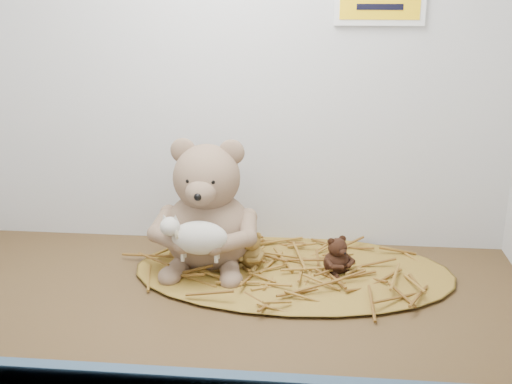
# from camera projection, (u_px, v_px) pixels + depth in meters

# --- Properties ---
(alcove_shell) EXTENTS (1.20, 0.60, 0.90)m
(alcove_shell) POSITION_uv_depth(u_px,v_px,m) (217.00, 51.00, 1.15)
(alcove_shell) COLOR #402916
(alcove_shell) RESTS_ON ground
(front_rail) EXTENTS (1.19, 0.02, 0.04)m
(front_rail) POSITION_uv_depth(u_px,v_px,m) (182.00, 382.00, 0.92)
(front_rail) COLOR #3B5971
(front_rail) RESTS_ON shelf_floor
(straw_bed) EXTENTS (0.65, 0.38, 0.01)m
(straw_bed) POSITION_uv_depth(u_px,v_px,m) (293.00, 271.00, 1.31)
(straw_bed) COLOR brown
(straw_bed) RESTS_ON shelf_floor
(main_teddy) EXTENTS (0.23, 0.24, 0.27)m
(main_teddy) POSITION_uv_depth(u_px,v_px,m) (208.00, 205.00, 1.30)
(main_teddy) COLOR #8F7258
(main_teddy) RESTS_ON shelf_floor
(toy_lamb) EXTENTS (0.14, 0.09, 0.09)m
(toy_lamb) POSITION_uv_depth(u_px,v_px,m) (200.00, 238.00, 1.22)
(toy_lamb) COLOR beige
(toy_lamb) RESTS_ON main_teddy
(mini_teddy_tan) EXTENTS (0.08, 0.09, 0.08)m
(mini_teddy_tan) POSITION_uv_depth(u_px,v_px,m) (252.00, 248.00, 1.31)
(mini_teddy_tan) COLOR olive
(mini_teddy_tan) RESTS_ON straw_bed
(mini_teddy_brown) EXTENTS (0.09, 0.09, 0.08)m
(mini_teddy_brown) POSITION_uv_depth(u_px,v_px,m) (337.00, 254.00, 1.28)
(mini_teddy_brown) COLOR black
(mini_teddy_brown) RESTS_ON straw_bed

